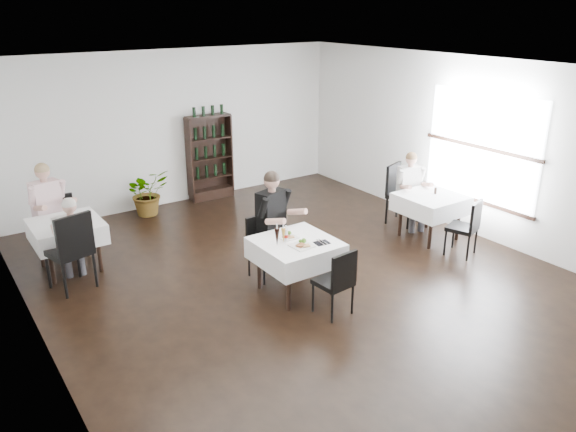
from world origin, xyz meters
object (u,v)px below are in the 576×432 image
object	(u,v)px
wine_shelf	(210,158)
main_table	(296,251)
potted_tree	(147,192)
diner_main	(276,216)

from	to	relation	value
wine_shelf	main_table	xyz separation A→B (m)	(-0.90, -4.31, -0.23)
potted_tree	diner_main	world-z (taller)	diner_main
main_table	potted_tree	xyz separation A→B (m)	(-0.54, 4.11, -0.18)
wine_shelf	potted_tree	distance (m)	1.52
main_table	potted_tree	distance (m)	4.15
main_table	potted_tree	world-z (taller)	potted_tree
main_table	potted_tree	bearing A→B (deg)	97.55
wine_shelf	diner_main	xyz separation A→B (m)	(-0.79, -3.66, 0.06)
wine_shelf	diner_main	world-z (taller)	wine_shelf
diner_main	wine_shelf	bearing A→B (deg)	77.82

